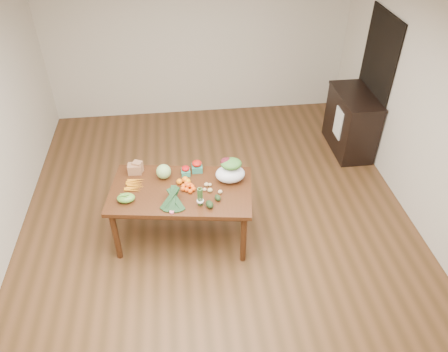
{
  "coord_description": "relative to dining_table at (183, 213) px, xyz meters",
  "views": [
    {
      "loc": [
        -0.4,
        -3.98,
        3.95
      ],
      "look_at": [
        0.07,
        0.0,
        0.81
      ],
      "focal_mm": 35.0,
      "sensor_mm": 36.0,
      "label": 1
    }
  ],
  "objects": [
    {
      "name": "salad_bag",
      "position": [
        0.58,
        0.09,
        0.51
      ],
      "size": [
        0.38,
        0.31,
        0.27
      ],
      "primitive_type": null,
      "rotation": [
        0.0,
        0.0,
        -0.15
      ],
      "color": "white",
      "rests_on": "dining_table"
    },
    {
      "name": "orange_a",
      "position": [
        -0.01,
        0.1,
        0.41
      ],
      "size": [
        0.07,
        0.07,
        0.07
      ],
      "primitive_type": "sphere",
      "color": "orange",
      "rests_on": "dining_table"
    },
    {
      "name": "room_walls",
      "position": [
        0.44,
        0.11,
        0.97
      ],
      "size": [
        5.02,
        6.02,
        2.7
      ],
      "color": "beige",
      "rests_on": "floor"
    },
    {
      "name": "asparagus_bundle",
      "position": [
        0.2,
        -0.3,
        0.5
      ],
      "size": [
        0.1,
        0.13,
        0.26
      ],
      "primitive_type": null,
      "rotation": [
        0.15,
        0.0,
        -0.15
      ],
      "color": "#437D39",
      "rests_on": "dining_table"
    },
    {
      "name": "paper_bag",
      "position": [
        -0.53,
        0.37,
        0.45
      ],
      "size": [
        0.23,
        0.2,
        0.15
      ],
      "primitive_type": null,
      "rotation": [
        0.0,
        0.0,
        -0.15
      ],
      "color": "#996044",
      "rests_on": "dining_table"
    },
    {
      "name": "strawberry_basket_b",
      "position": [
        0.21,
        0.33,
        0.43
      ],
      "size": [
        0.14,
        0.14,
        0.11
      ],
      "primitive_type": null,
      "rotation": [
        0.0,
        0.0,
        -0.15
      ],
      "color": "red",
      "rests_on": "dining_table"
    },
    {
      "name": "avocado_a",
      "position": [
        0.3,
        -0.34,
        0.41
      ],
      "size": [
        0.11,
        0.13,
        0.08
      ],
      "primitive_type": "ellipsoid",
      "rotation": [
        0.0,
        0.0,
        0.3
      ],
      "color": "black",
      "rests_on": "dining_table"
    },
    {
      "name": "kale_bunch",
      "position": [
        -0.1,
        -0.29,
        0.45
      ],
      "size": [
        0.38,
        0.44,
        0.16
      ],
      "primitive_type": null,
      "rotation": [
        0.0,
        0.0,
        -0.15
      ],
      "color": "black",
      "rests_on": "dining_table"
    },
    {
      "name": "orange_c",
      "position": [
        0.09,
        0.09,
        0.41
      ],
      "size": [
        0.07,
        0.07,
        0.07
      ],
      "primitive_type": "sphere",
      "color": "#F3A00E",
      "rests_on": "dining_table"
    },
    {
      "name": "snap_pea_bag",
      "position": [
        -0.61,
        -0.13,
        0.42
      ],
      "size": [
        0.2,
        0.15,
        0.09
      ],
      "primitive_type": "ellipsoid",
      "color": "#5F9331",
      "rests_on": "dining_table"
    },
    {
      "name": "potato_c",
      "position": [
        0.34,
        0.02,
        0.39
      ],
      "size": [
        0.04,
        0.04,
        0.04
      ],
      "primitive_type": "ellipsoid",
      "color": "tan",
      "rests_on": "dining_table"
    },
    {
      "name": "dining_table",
      "position": [
        0.0,
        0.0,
        0.0
      ],
      "size": [
        1.73,
        1.13,
        0.75
      ],
      "primitive_type": "cube",
      "rotation": [
        0.0,
        0.0,
        -0.15
      ],
      "color": "#462010",
      "rests_on": "floor"
    },
    {
      "name": "potato_d",
      "position": [
        0.3,
        0.02,
        0.4
      ],
      "size": [
        0.06,
        0.05,
        0.05
      ],
      "primitive_type": "ellipsoid",
      "color": "tan",
      "rests_on": "dining_table"
    },
    {
      "name": "floor",
      "position": [
        0.44,
        0.11,
        -0.38
      ],
      "size": [
        6.0,
        6.0,
        0.0
      ],
      "primitive_type": "plane",
      "color": "brown",
      "rests_on": "ground"
    },
    {
      "name": "carrots",
      "position": [
        -0.53,
        0.12,
        0.39
      ],
      "size": [
        0.25,
        0.27,
        0.03
      ],
      "primitive_type": null,
      "rotation": [
        0.0,
        0.0,
        -0.15
      ],
      "color": "orange",
      "rests_on": "dining_table"
    },
    {
      "name": "dish_towel",
      "position": [
        2.4,
        1.51,
        0.18
      ],
      "size": [
        0.02,
        0.28,
        0.45
      ],
      "primitive_type": "cube",
      "color": "white",
      "rests_on": "cabinet"
    },
    {
      "name": "cabbage",
      "position": [
        -0.18,
        0.24,
        0.46
      ],
      "size": [
        0.18,
        0.18,
        0.18
      ],
      "primitive_type": "sphere",
      "color": "#85AF65",
      "rests_on": "dining_table"
    },
    {
      "name": "strawberry_basket_a",
      "position": [
        0.07,
        0.27,
        0.42
      ],
      "size": [
        0.12,
        0.12,
        0.09
      ],
      "primitive_type": null,
      "rotation": [
        0.0,
        0.0,
        -0.15
      ],
      "color": "#BD0C0D",
      "rests_on": "dining_table"
    },
    {
      "name": "cabinet",
      "position": [
        2.66,
        1.63,
        0.1
      ],
      "size": [
        0.52,
        1.02,
        0.94
      ],
      "primitive_type": "cube",
      "color": "black",
      "rests_on": "floor"
    },
    {
      "name": "potato_a",
      "position": [
        0.27,
        -0.06,
        0.39
      ],
      "size": [
        0.04,
        0.04,
        0.04
      ],
      "primitive_type": "ellipsoid",
      "color": "tan",
      "rests_on": "dining_table"
    },
    {
      "name": "doorway_dark",
      "position": [
        2.92,
        1.71,
        0.68
      ],
      "size": [
        0.02,
        1.0,
        2.1
      ],
      "primitive_type": "cube",
      "color": "black",
      "rests_on": "floor"
    },
    {
      "name": "mandarin_cluster",
      "position": [
        0.09,
        -0.01,
        0.42
      ],
      "size": [
        0.2,
        0.2,
        0.09
      ],
      "primitive_type": null,
      "rotation": [
        0.0,
        0.0,
        -0.15
      ],
      "color": "#FF570F",
      "rests_on": "dining_table"
    },
    {
      "name": "potato_b",
      "position": [
        0.33,
        -0.09,
        0.4
      ],
      "size": [
        0.06,
        0.05,
        0.05
      ],
      "primitive_type": "ellipsoid",
      "color": "tan",
      "rests_on": "dining_table"
    },
    {
      "name": "potato_e",
      "position": [
        0.44,
        -0.13,
        0.4
      ],
      "size": [
        0.05,
        0.05,
        0.05
      ],
      "primitive_type": "ellipsoid",
      "color": "tan",
      "rests_on": "dining_table"
    },
    {
      "name": "orange_b",
      "position": [
        0.06,
        0.13,
        0.41
      ],
      "size": [
        0.07,
        0.07,
        0.07
      ],
      "primitive_type": "sphere",
      "color": "orange",
      "rests_on": "dining_table"
    },
    {
      "name": "avocado_b",
      "position": [
        0.4,
        -0.23,
        0.41
      ],
      "size": [
        0.09,
        0.11,
        0.06
      ],
      "primitive_type": "ellipsoid",
      "rotation": [
        0.0,
        0.0,
        0.3
      ],
      "color": "black",
      "rests_on": "dining_table"
    },
    {
      "name": "ceiling",
      "position": [
        0.44,
        0.11,
        2.33
      ],
      "size": [
        5.0,
        6.0,
        0.02
      ],
      "primitive_type": "cube",
      "color": "white",
      "rests_on": "room_walls"
    }
  ]
}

